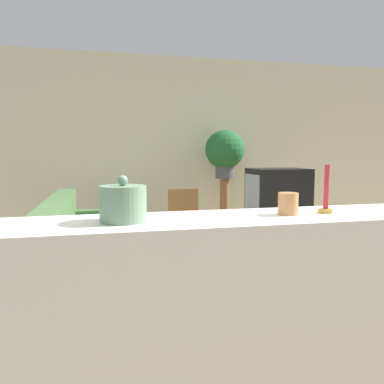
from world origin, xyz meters
name	(u,v)px	position (x,y,z in m)	size (l,w,h in m)	color
ground_plane	(217,359)	(0.00, 0.00, 0.00)	(14.00, 14.00, 0.00)	gray
wall_back	(149,149)	(0.00, 3.43, 1.35)	(9.00, 0.06, 2.70)	beige
couch	(92,255)	(-0.79, 1.60, 0.29)	(0.92, 2.01, 0.86)	#476B3D
tv_stand	(277,238)	(1.36, 1.95, 0.27)	(0.88, 0.54, 0.53)	olive
television	(277,193)	(1.36, 1.95, 0.82)	(0.67, 0.51, 0.58)	black
wooden_chair	(185,218)	(0.34, 2.48, 0.46)	(0.44, 0.44, 0.83)	olive
plant_stand	(224,210)	(1.03, 2.98, 0.47)	(0.13, 0.13, 0.93)	olive
potted_plant	(225,151)	(1.03, 2.98, 1.32)	(0.56, 0.56, 0.69)	#4C4C51
foreground_counter	(253,322)	(0.00, -0.57, 0.50)	(2.27, 0.44, 1.01)	white
decorative_bowl	(123,203)	(-0.59, -0.57, 1.09)	(0.19, 0.19, 0.19)	gray
candle_jar	(288,204)	(0.16, -0.57, 1.06)	(0.09, 0.09, 0.10)	#C6844C
candlestick	(326,198)	(0.36, -0.57, 1.08)	(0.07, 0.07, 0.23)	#B7933D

